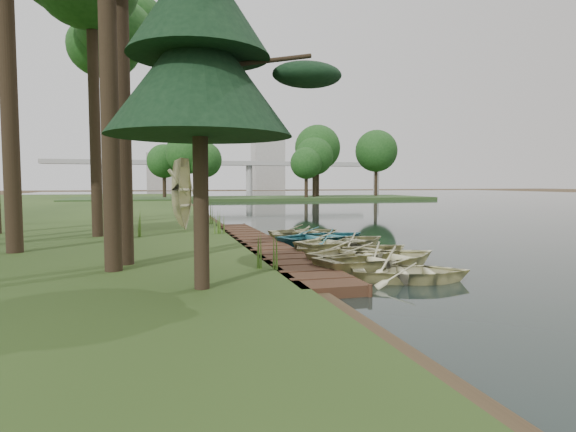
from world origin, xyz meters
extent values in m
plane|color=#3D2F1D|center=(0.00, 0.00, 0.00)|extent=(300.00, 300.00, 0.00)
cube|color=black|center=(30.00, 20.00, 0.03)|extent=(130.00, 200.00, 0.05)
cube|color=#3B2517|center=(-1.60, 0.00, 0.15)|extent=(1.60, 16.00, 0.30)
cube|color=#2A441E|center=(8.00, 50.00, 0.23)|extent=(50.00, 14.00, 0.45)
cylinder|color=black|center=(-15.33, 50.00, 2.85)|extent=(0.50, 0.50, 4.80)
sphere|color=#1D4818|center=(-15.33, 50.00, 6.45)|extent=(5.60, 5.60, 5.60)
cylinder|color=black|center=(-8.67, 50.00, 2.85)|extent=(0.50, 0.50, 4.80)
sphere|color=#1D4818|center=(-8.67, 50.00, 6.45)|extent=(5.60, 5.60, 5.60)
cylinder|color=black|center=(-2.00, 50.00, 2.85)|extent=(0.50, 0.50, 4.80)
sphere|color=#1D4818|center=(-2.00, 50.00, 6.45)|extent=(5.60, 5.60, 5.60)
cylinder|color=black|center=(4.67, 50.00, 2.85)|extent=(0.50, 0.50, 4.80)
sphere|color=#1D4818|center=(4.67, 50.00, 6.45)|extent=(5.60, 5.60, 5.60)
cylinder|color=black|center=(11.33, 50.00, 2.85)|extent=(0.50, 0.50, 4.80)
sphere|color=#1D4818|center=(11.33, 50.00, 6.45)|extent=(5.60, 5.60, 5.60)
cylinder|color=black|center=(18.00, 50.00, 2.85)|extent=(0.50, 0.50, 4.80)
sphere|color=#1D4818|center=(18.00, 50.00, 6.45)|extent=(5.60, 5.60, 5.60)
cylinder|color=black|center=(24.67, 50.00, 2.85)|extent=(0.50, 0.50, 4.80)
sphere|color=#1D4818|center=(24.67, 50.00, 6.45)|extent=(5.60, 5.60, 5.60)
cube|color=#A5A5A0|center=(10.00, 120.00, 8.00)|extent=(90.00, 4.00, 1.20)
cylinder|color=#A5A5A0|center=(-20.00, 120.00, 4.00)|extent=(1.80, 1.80, 8.00)
cylinder|color=#A5A5A0|center=(0.00, 120.00, 4.00)|extent=(1.80, 1.80, 8.00)
cylinder|color=#A5A5A0|center=(20.00, 120.00, 4.00)|extent=(1.80, 1.80, 8.00)
cylinder|color=#A5A5A0|center=(40.00, 120.00, 4.00)|extent=(1.80, 1.80, 8.00)
cylinder|color=#A5A5A0|center=(60.00, 120.00, 4.00)|extent=(1.80, 1.80, 8.00)
cube|color=#A5A5A0|center=(30.00, 140.00, 9.00)|extent=(10.00, 8.00, 18.00)
cube|color=#A5A5A0|center=(-5.00, 145.00, 6.00)|extent=(8.00, 8.00, 12.00)
imported|color=beige|center=(0.82, -6.75, 0.36)|extent=(3.48, 2.92, 0.62)
imported|color=beige|center=(0.79, -5.18, 0.46)|extent=(4.57, 3.74, 0.83)
imported|color=beige|center=(0.84, -4.00, 0.45)|extent=(4.70, 4.13, 0.81)
imported|color=beige|center=(0.71, -2.64, 0.39)|extent=(3.84, 3.20, 0.68)
imported|color=beige|center=(1.22, -1.32, 0.45)|extent=(4.61, 3.98, 0.80)
imported|color=teal|center=(0.99, 0.27, 0.45)|extent=(4.52, 3.81, 0.80)
imported|color=beige|center=(0.87, 1.71, 0.39)|extent=(3.57, 2.80, 0.67)
imported|color=beige|center=(1.04, 3.04, 0.38)|extent=(3.40, 2.58, 0.66)
imported|color=beige|center=(-4.14, 5.36, 0.65)|extent=(4.04, 3.59, 0.69)
cylinder|color=black|center=(-6.38, -4.73, 5.17)|extent=(0.43, 0.43, 9.74)
cylinder|color=black|center=(-9.70, -0.56, 6.89)|extent=(0.50, 0.50, 13.18)
cylinder|color=black|center=(-6.14, -3.79, 4.98)|extent=(0.43, 0.43, 9.35)
cylinder|color=black|center=(-7.72, 3.64, 5.21)|extent=(0.44, 0.44, 9.81)
cylinder|color=black|center=(-7.54, 13.48, 5.73)|extent=(0.46, 0.46, 10.85)
ellipsoid|color=#1D4818|center=(-7.54, 13.48, 11.15)|extent=(5.26, 5.26, 4.47)
cylinder|color=black|center=(-4.40, -7.37, 2.15)|extent=(0.32, 0.32, 3.69)
cone|color=black|center=(-4.40, -7.37, 4.76)|extent=(3.80, 3.80, 2.60)
cone|color=black|center=(-4.40, -7.37, 6.19)|extent=(2.90, 2.90, 2.25)
cone|color=#3F661E|center=(-2.60, -5.42, 0.76)|extent=(0.60, 0.60, 0.92)
cone|color=#3F661E|center=(-2.75, 3.54, 0.78)|extent=(0.60, 0.60, 0.96)
cone|color=#3F661E|center=(-6.16, 3.26, 0.79)|extent=(0.60, 0.60, 0.98)
cone|color=#3F661E|center=(-2.60, 8.69, 0.84)|extent=(0.60, 0.60, 1.07)
camera|label=1|loc=(-5.23, -17.46, 2.53)|focal=30.00mm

